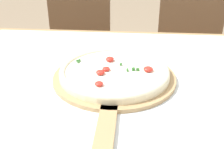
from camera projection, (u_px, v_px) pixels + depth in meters
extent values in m
cube|color=#A87F51|center=(131.00, 90.00, 0.87)|extent=(1.34, 1.03, 0.03)
cylinder|color=#A87F51|center=(16.00, 103.00, 1.50)|extent=(0.06, 0.06, 0.73)
cube|color=silver|center=(131.00, 85.00, 0.86)|extent=(1.26, 0.95, 0.00)
cylinder|color=tan|center=(113.00, 77.00, 0.89)|extent=(0.39, 0.39, 0.01)
cube|color=tan|center=(103.00, 132.00, 0.65)|extent=(0.04, 0.21, 0.01)
cylinder|color=beige|center=(113.00, 73.00, 0.88)|extent=(0.34, 0.34, 0.02)
torus|color=beige|center=(113.00, 71.00, 0.88)|extent=(0.34, 0.34, 0.02)
cylinder|color=white|center=(113.00, 70.00, 0.88)|extent=(0.30, 0.30, 0.00)
ellipsoid|color=red|center=(147.00, 69.00, 0.87)|extent=(0.03, 0.03, 0.01)
ellipsoid|color=red|center=(108.00, 59.00, 0.93)|extent=(0.03, 0.03, 0.01)
ellipsoid|color=red|center=(99.00, 72.00, 0.85)|extent=(0.03, 0.03, 0.01)
ellipsoid|color=red|center=(105.00, 69.00, 0.87)|extent=(0.02, 0.02, 0.01)
ellipsoid|color=red|center=(97.00, 84.00, 0.79)|extent=(0.02, 0.02, 0.01)
cube|color=#387533|center=(126.00, 70.00, 0.87)|extent=(0.01, 0.01, 0.01)
cube|color=#387533|center=(136.00, 69.00, 0.87)|extent=(0.01, 0.01, 0.01)
cube|color=#387533|center=(76.00, 61.00, 0.93)|extent=(0.01, 0.00, 0.01)
cube|color=#387533|center=(77.00, 62.00, 0.92)|extent=(0.01, 0.01, 0.01)
cube|color=#387533|center=(119.00, 64.00, 0.90)|extent=(0.01, 0.01, 0.01)
cube|color=#387533|center=(78.00, 60.00, 0.93)|extent=(0.01, 0.01, 0.01)
cube|color=#387533|center=(131.00, 69.00, 0.87)|extent=(0.01, 0.01, 0.01)
cube|color=brown|center=(76.00, 71.00, 1.71)|extent=(0.40, 0.40, 0.02)
cube|color=brown|center=(79.00, 25.00, 1.76)|extent=(0.38, 0.04, 0.44)
cylinder|color=brown|center=(46.00, 115.00, 1.67)|extent=(0.04, 0.04, 0.41)
cylinder|color=brown|center=(100.00, 117.00, 1.65)|extent=(0.04, 0.04, 0.41)
cylinder|color=brown|center=(59.00, 88.00, 1.96)|extent=(0.04, 0.04, 0.41)
cylinder|color=brown|center=(105.00, 90.00, 1.94)|extent=(0.04, 0.04, 0.41)
cube|color=brown|center=(186.00, 76.00, 1.66)|extent=(0.43, 0.43, 0.02)
cube|color=brown|center=(189.00, 28.00, 1.71)|extent=(0.38, 0.06, 0.44)
cylinder|color=brown|center=(156.00, 119.00, 1.64)|extent=(0.04, 0.04, 0.41)
cylinder|color=brown|center=(213.00, 124.00, 1.59)|extent=(0.04, 0.04, 0.41)
cylinder|color=brown|center=(157.00, 91.00, 1.92)|extent=(0.04, 0.04, 0.41)
cylinder|color=brown|center=(205.00, 95.00, 1.87)|extent=(0.04, 0.04, 0.41)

